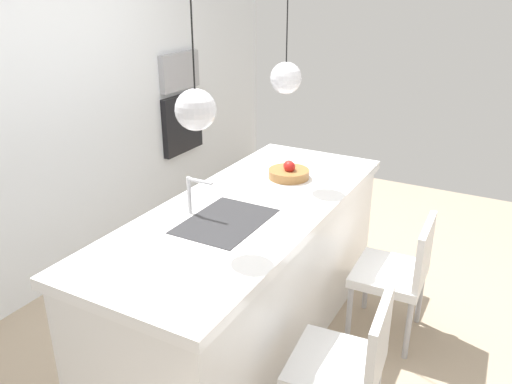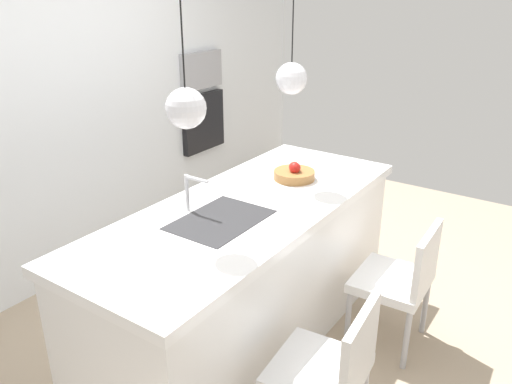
# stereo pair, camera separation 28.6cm
# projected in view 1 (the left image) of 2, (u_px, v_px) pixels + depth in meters

# --- Properties ---
(floor) EXTENTS (6.60, 6.60, 0.00)m
(floor) POSITION_uv_depth(u_px,v_px,m) (249.00, 336.00, 3.42)
(floor) COLOR tan
(floor) RESTS_ON ground
(back_wall) EXTENTS (6.00, 0.10, 2.60)m
(back_wall) POSITION_uv_depth(u_px,v_px,m) (47.00, 116.00, 3.66)
(back_wall) COLOR white
(back_wall) RESTS_ON ground
(kitchen_island) EXTENTS (2.36, 0.92, 0.95)m
(kitchen_island) POSITION_uv_depth(u_px,v_px,m) (248.00, 274.00, 3.24)
(kitchen_island) COLOR white
(kitchen_island) RESTS_ON ground
(sink_basin) EXTENTS (0.56, 0.40, 0.02)m
(sink_basin) POSITION_uv_depth(u_px,v_px,m) (226.00, 222.00, 2.86)
(sink_basin) COLOR #2D2D30
(sink_basin) RESTS_ON kitchen_island
(faucet) EXTENTS (0.02, 0.17, 0.22)m
(faucet) POSITION_uv_depth(u_px,v_px,m) (193.00, 191.00, 2.90)
(faucet) COLOR silver
(faucet) RESTS_ON kitchen_island
(fruit_bowl) EXTENTS (0.28, 0.28, 0.13)m
(fruit_bowl) POSITION_uv_depth(u_px,v_px,m) (289.00, 173.00, 3.47)
(fruit_bowl) COLOR #9E6B38
(fruit_bowl) RESTS_ON kitchen_island
(microwave) EXTENTS (0.54, 0.08, 0.34)m
(microwave) POSITION_uv_depth(u_px,v_px,m) (179.00, 71.00, 4.79)
(microwave) COLOR #9E9EA3
(microwave) RESTS_ON back_wall
(oven) EXTENTS (0.56, 0.08, 0.56)m
(oven) POSITION_uv_depth(u_px,v_px,m) (182.00, 123.00, 4.98)
(oven) COLOR black
(oven) RESTS_ON back_wall
(chair_near) EXTENTS (0.49, 0.47, 0.84)m
(chair_near) POSITION_uv_depth(u_px,v_px,m) (348.00, 363.00, 2.48)
(chair_near) COLOR silver
(chair_near) RESTS_ON ground
(chair_middle) EXTENTS (0.49, 0.45, 0.84)m
(chair_middle) POSITION_uv_depth(u_px,v_px,m) (399.00, 270.00, 3.26)
(chair_middle) COLOR white
(chair_middle) RESTS_ON ground
(pendant_light_left) EXTENTS (0.20, 0.20, 0.80)m
(pendant_light_left) POSITION_uv_depth(u_px,v_px,m) (196.00, 109.00, 2.41)
(pendant_light_left) COLOR silver
(pendant_light_right) EXTENTS (0.20, 0.20, 0.80)m
(pendant_light_right) POSITION_uv_depth(u_px,v_px,m) (286.00, 78.00, 3.20)
(pendant_light_right) COLOR silver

